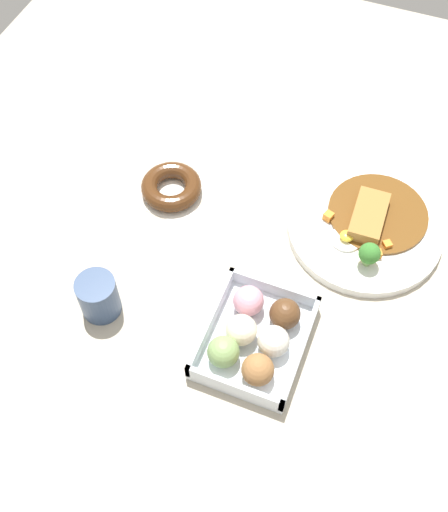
{
  "coord_description": "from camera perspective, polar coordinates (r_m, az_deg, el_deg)",
  "views": [
    {
      "loc": [
        -0.6,
        -0.14,
        0.94
      ],
      "look_at": [
        -0.04,
        0.08,
        0.03
      ],
      "focal_mm": 43.87,
      "sensor_mm": 36.0,
      "label": 1
    }
  ],
  "objects": [
    {
      "name": "chocolate_ring_donut",
      "position": [
        1.2,
        -4.82,
        6.28
      ],
      "size": [
        0.13,
        0.13,
        0.03
      ],
      "color": "white",
      "rests_on": "ground_plane"
    },
    {
      "name": "coffee_mug",
      "position": [
        1.06,
        -11.37,
        -3.65
      ],
      "size": [
        0.07,
        0.07,
        0.08
      ],
      "primitive_type": "cylinder",
      "color": "#33476B",
      "rests_on": "ground_plane"
    },
    {
      "name": "donut_box",
      "position": [
        1.02,
        2.82,
        -7.32
      ],
      "size": [
        0.2,
        0.16,
        0.06
      ],
      "color": "silver",
      "rests_on": "ground_plane"
    },
    {
      "name": "curry_plate",
      "position": [
        1.17,
        12.83,
        2.58
      ],
      "size": [
        0.28,
        0.28,
        0.07
      ],
      "color": "white",
      "rests_on": "ground_plane"
    },
    {
      "name": "ground_plane",
      "position": [
        1.12,
        4.55,
        -0.42
      ],
      "size": [
        1.6,
        1.6,
        0.0
      ],
      "primitive_type": "plane",
      "color": "#B2A893"
    }
  ]
}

